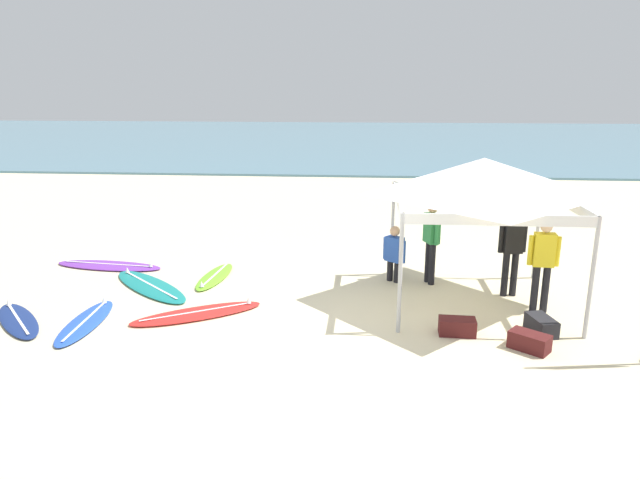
# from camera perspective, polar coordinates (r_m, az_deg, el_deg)

# --- Properties ---
(ground_plane) EXTENTS (80.00, 80.00, 0.00)m
(ground_plane) POSITION_cam_1_polar(r_m,az_deg,el_deg) (10.27, 2.59, -7.84)
(ground_plane) COLOR beige
(sea) EXTENTS (80.00, 36.00, 0.10)m
(sea) POSITION_cam_1_polar(r_m,az_deg,el_deg) (43.49, 4.27, 10.01)
(sea) COLOR #568499
(sea) RESTS_ON ground
(canopy_tent) EXTENTS (3.15, 3.15, 2.75)m
(canopy_tent) POSITION_cam_1_polar(r_m,az_deg,el_deg) (10.81, 15.91, 5.97)
(canopy_tent) COLOR #B7B7BC
(canopy_tent) RESTS_ON ground
(surfboard_lime) EXTENTS (0.67, 1.86, 0.19)m
(surfboard_lime) POSITION_cam_1_polar(r_m,az_deg,el_deg) (12.51, -10.44, -3.60)
(surfboard_lime) COLOR #7AD12D
(surfboard_lime) RESTS_ON ground
(surfboard_teal) EXTENTS (2.37, 2.27, 0.19)m
(surfboard_teal) POSITION_cam_1_polar(r_m,az_deg,el_deg) (12.25, -16.54, -4.41)
(surfboard_teal) COLOR #19847F
(surfboard_teal) RESTS_ON ground
(surfboard_red) EXTENTS (2.38, 1.74, 0.19)m
(surfboard_red) POSITION_cam_1_polar(r_m,az_deg,el_deg) (10.63, -12.08, -7.14)
(surfboard_red) COLOR red
(surfboard_red) RESTS_ON ground
(surfboard_blue) EXTENTS (0.63, 2.04, 0.19)m
(surfboard_blue) POSITION_cam_1_polar(r_m,az_deg,el_deg) (10.84, -22.28, -7.55)
(surfboard_blue) COLOR blue
(surfboard_blue) RESTS_ON ground
(surfboard_purple) EXTENTS (2.58, 0.96, 0.19)m
(surfboard_purple) POSITION_cam_1_polar(r_m,az_deg,el_deg) (13.90, -20.23, -2.39)
(surfboard_purple) COLOR purple
(surfboard_purple) RESTS_ON ground
(surfboard_navy) EXTENTS (1.70, 1.80, 0.19)m
(surfboard_navy) POSITION_cam_1_polar(r_m,az_deg,el_deg) (11.41, -27.83, -7.06)
(surfboard_navy) COLOR navy
(surfboard_navy) RESTS_ON ground
(person_yellow) EXTENTS (0.55, 0.25, 1.71)m
(person_yellow) POSITION_cam_1_polar(r_m,az_deg,el_deg) (10.98, 21.30, -1.87)
(person_yellow) COLOR black
(person_yellow) RESTS_ON ground
(person_green) EXTENTS (0.33, 0.52, 1.71)m
(person_green) POSITION_cam_1_polar(r_m,az_deg,el_deg) (11.96, 11.02, 0.26)
(person_green) COLOR black
(person_green) RESTS_ON ground
(person_black) EXTENTS (0.54, 0.27, 1.71)m
(person_black) POSITION_cam_1_polar(r_m,az_deg,el_deg) (11.63, 18.56, -0.68)
(person_black) COLOR black
(person_black) RESTS_ON ground
(person_blue) EXTENTS (0.45, 0.39, 1.20)m
(person_blue) POSITION_cam_1_polar(r_m,az_deg,el_deg) (12.02, 7.39, -1.14)
(person_blue) COLOR black
(person_blue) RESTS_ON ground
(gear_bag_near_tent) EXTENTS (0.61, 0.35, 0.28)m
(gear_bag_near_tent) POSITION_cam_1_polar(r_m,az_deg,el_deg) (9.87, 13.48, -8.38)
(gear_bag_near_tent) COLOR #4C1919
(gear_bag_near_tent) RESTS_ON ground
(gear_bag_by_pole) EXTENTS (0.67, 0.62, 0.28)m
(gear_bag_by_pole) POSITION_cam_1_polar(r_m,az_deg,el_deg) (9.66, 20.10, -9.46)
(gear_bag_by_pole) COLOR #4C1919
(gear_bag_by_pole) RESTS_ON ground
(gear_bag_on_sand) EXTENTS (0.45, 0.66, 0.28)m
(gear_bag_on_sand) POSITION_cam_1_polar(r_m,az_deg,el_deg) (10.34, 21.15, -7.91)
(gear_bag_on_sand) COLOR #232328
(gear_bag_on_sand) RESTS_ON ground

